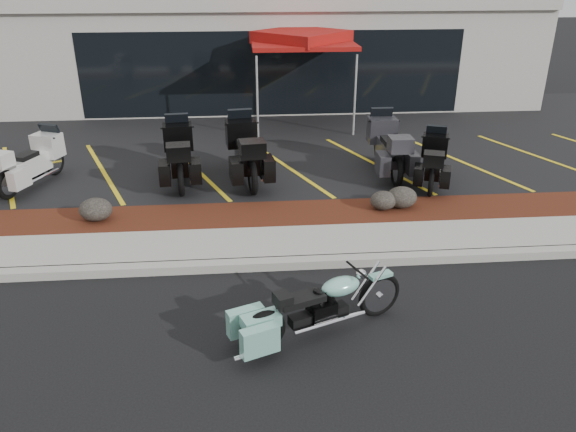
{
  "coord_description": "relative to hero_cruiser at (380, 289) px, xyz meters",
  "views": [
    {
      "loc": [
        -1.04,
        -7.39,
        4.74
      ],
      "look_at": [
        -0.32,
        1.2,
        0.82
      ],
      "focal_mm": 35.0,
      "sensor_mm": 36.0,
      "label": 1
    }
  ],
  "objects": [
    {
      "name": "ground",
      "position": [
        -0.85,
        0.64,
        -0.45
      ],
      "size": [
        90.0,
        90.0,
        0.0
      ],
      "primitive_type": "plane",
      "color": "black",
      "rests_on": "ground"
    },
    {
      "name": "touring_grey",
      "position": [
        1.49,
        6.4,
        0.39
      ],
      "size": [
        0.91,
        2.38,
        1.38
      ],
      "primitive_type": null,
      "rotation": [
        0.0,
        0.0,
        1.57
      ],
      "color": "#2E2D32",
      "rests_on": "upper_lot"
    },
    {
      "name": "touring_black_front",
      "position": [
        -3.41,
        6.25,
        0.38
      ],
      "size": [
        1.15,
        2.44,
        1.37
      ],
      "primitive_type": null,
      "rotation": [
        0.0,
        0.0,
        1.68
      ],
      "color": "black",
      "rests_on": "upper_lot"
    },
    {
      "name": "curb",
      "position": [
        -0.85,
        1.54,
        -0.38
      ],
      "size": [
        24.0,
        0.25,
        0.15
      ],
      "primitive_type": "cube",
      "color": "gray",
      "rests_on": "ground"
    },
    {
      "name": "sidewalk",
      "position": [
        -0.85,
        2.24,
        -0.38
      ],
      "size": [
        24.0,
        1.2,
        0.15
      ],
      "primitive_type": "cube",
      "color": "gray",
      "rests_on": "ground"
    },
    {
      "name": "upper_lot",
      "position": [
        -0.85,
        8.84,
        -0.38
      ],
      "size": [
        26.0,
        9.6,
        0.15
      ],
      "primitive_type": "cube",
      "color": "black",
      "rests_on": "ground"
    },
    {
      "name": "hero_cruiser",
      "position": [
        0.0,
        0.0,
        0.0
      ],
      "size": [
        2.64,
        1.56,
        0.91
      ],
      "primitive_type": null,
      "rotation": [
        0.0,
        0.0,
        0.38
      ],
      "color": "#7BC0AD",
      "rests_on": "ground"
    },
    {
      "name": "traffic_cone",
      "position": [
        -1.62,
        8.01,
        -0.08
      ],
      "size": [
        0.38,
        0.38,
        0.44
      ],
      "primitive_type": "cone",
      "rotation": [
        0.0,
        0.0,
        0.12
      ],
      "color": "orange",
      "rests_on": "upper_lot"
    },
    {
      "name": "boulder_right",
      "position": [
        1.29,
        3.51,
        -0.08
      ],
      "size": [
        0.62,
        0.51,
        0.44
      ],
      "primitive_type": "ellipsoid",
      "color": "black",
      "rests_on": "mulch_bed"
    },
    {
      "name": "touring_white",
      "position": [
        -6.29,
        6.1,
        0.31
      ],
      "size": [
        1.51,
        2.26,
        1.23
      ],
      "primitive_type": null,
      "rotation": [
        0.0,
        0.0,
        1.21
      ],
      "color": "silver",
      "rests_on": "upper_lot"
    },
    {
      "name": "touring_black_mid",
      "position": [
        -1.94,
        6.27,
        0.42
      ],
      "size": [
        1.26,
        2.59,
        1.45
      ],
      "primitive_type": null,
      "rotation": [
        0.0,
        0.0,
        1.7
      ],
      "color": "black",
      "rests_on": "upper_lot"
    },
    {
      "name": "mulch_bed",
      "position": [
        -0.85,
        3.44,
        -0.37
      ],
      "size": [
        24.0,
        1.2,
        0.16
      ],
      "primitive_type": "cube",
      "color": "#33130B",
      "rests_on": "ground"
    },
    {
      "name": "boulder_mid",
      "position": [
        0.9,
        3.44,
        -0.1
      ],
      "size": [
        0.54,
        0.45,
        0.38
      ],
      "primitive_type": "ellipsoid",
      "color": "black",
      "rests_on": "mulch_bed"
    },
    {
      "name": "popup_canopy",
      "position": [
        -0.06,
        10.19,
        2.19
      ],
      "size": [
        3.5,
        3.5,
        2.75
      ],
      "rotation": [
        0.0,
        0.0,
        0.21
      ],
      "color": "silver",
      "rests_on": "upper_lot"
    },
    {
      "name": "boulder_left",
      "position": [
        -4.75,
        3.39,
        -0.07
      ],
      "size": [
        0.63,
        0.53,
        0.45
      ],
      "primitive_type": "ellipsoid",
      "color": "black",
      "rests_on": "mulch_bed"
    },
    {
      "name": "dealership_building",
      "position": [
        -0.85,
        15.11,
        1.55
      ],
      "size": [
        18.0,
        8.16,
        4.0
      ],
      "color": "#9F998F",
      "rests_on": "ground"
    },
    {
      "name": "touring_black_rear",
      "position": [
        2.56,
        5.45,
        0.28
      ],
      "size": [
        1.4,
        2.15,
        1.17
      ],
      "primitive_type": null,
      "rotation": [
        0.0,
        0.0,
        1.23
      ],
      "color": "black",
      "rests_on": "upper_lot"
    }
  ]
}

